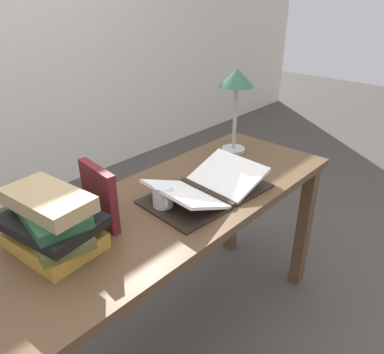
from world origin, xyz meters
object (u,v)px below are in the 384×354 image
at_px(open_book, 207,188).
at_px(book_standing_upright, 99,196).
at_px(book_stack_tall, 52,223).
at_px(coffee_mug, 163,197).
at_px(reading_lamp, 237,86).

xyz_separation_m(open_book, book_standing_upright, (-0.40, 0.14, 0.08)).
height_order(open_book, book_stack_tall, book_stack_tall).
height_order(open_book, book_standing_upright, book_standing_upright).
bearing_deg(coffee_mug, reading_lamp, 11.95).
distance_m(reading_lamp, coffee_mug, 0.69).
bearing_deg(book_standing_upright, book_stack_tall, -171.32).
distance_m(open_book, coffee_mug, 0.19).
relative_size(book_standing_upright, reading_lamp, 0.53).
bearing_deg(coffee_mug, book_stack_tall, 169.25).
height_order(book_standing_upright, reading_lamp, reading_lamp).
xyz_separation_m(open_book, coffee_mug, (-0.19, 0.06, 0.02)).
bearing_deg(book_standing_upright, reading_lamp, 9.25).
xyz_separation_m(book_stack_tall, reading_lamp, (1.01, 0.05, 0.23)).
distance_m(open_book, book_stack_tall, 0.60).
distance_m(book_stack_tall, reading_lamp, 1.04).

